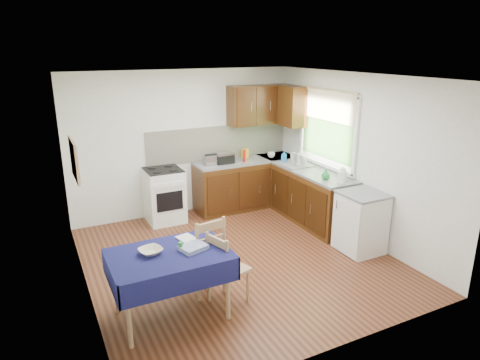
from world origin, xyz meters
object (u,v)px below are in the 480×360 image
chair_far (205,253)px  kettle (342,176)px  chair_near (225,267)px  dish_rack (298,165)px  dining_table (170,262)px  sandwich_press (224,158)px  toaster (211,160)px

chair_far → kettle: 2.53m
chair_near → kettle: 2.53m
dish_rack → chair_near: bearing=-155.8°
dining_table → kettle: size_ratio=5.26×
sandwich_press → kettle: kettle is taller
chair_near → dining_table: bearing=67.7°
chair_far → dish_rack: bearing=-154.9°
sandwich_press → kettle: size_ratio=1.31×
dining_table → kettle: bearing=14.0°
chair_far → sandwich_press: 2.73m
chair_far → kettle: size_ratio=4.10×
dish_rack → dining_table: bearing=-163.2°
chair_far → toaster: 2.60m
chair_near → dish_rack: 3.00m
dining_table → dish_rack: size_ratio=2.72×
toaster → kettle: (1.37, -1.81, 0.02)m
dining_table → chair_far: (0.52, 0.29, -0.14)m
chair_near → toaster: 2.87m
toaster → sandwich_press: toaster is taller
toaster → sandwich_press: bearing=22.0°
kettle → chair_far: bearing=-168.0°
dining_table → sandwich_press: sandwich_press is taller
dining_table → dish_rack: (2.89, 1.87, 0.27)m
chair_far → chair_near: 0.35m
dining_table → chair_far: size_ratio=1.28×
kettle → chair_near: bearing=-159.9°
dish_rack → kettle: kettle is taller
toaster → dish_rack: dish_rack is taller
chair_near → sandwich_press: 2.99m
sandwich_press → kettle: (1.12, -1.83, 0.02)m
dining_table → chair_near: size_ratio=1.42×
chair_far → toaster: size_ratio=3.85×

